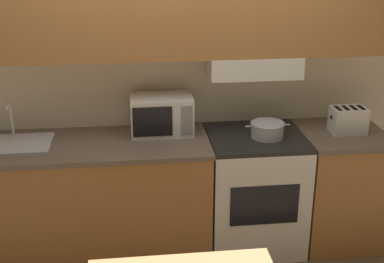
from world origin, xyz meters
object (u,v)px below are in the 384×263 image
object	(u,v)px
stove_range	(254,190)
cooking_pot	(267,129)
toaster	(348,120)
sink_basin	(10,144)
microwave	(161,115)

from	to	relation	value
stove_range	cooking_pot	xyz separation A→B (m)	(0.07, -0.04, 0.51)
stove_range	toaster	bearing A→B (deg)	-1.33
stove_range	cooking_pot	world-z (taller)	cooking_pot
toaster	sink_basin	bearing A→B (deg)	179.62
microwave	sink_basin	size ratio (longest dim) A/B	0.80
sink_basin	toaster	bearing A→B (deg)	-0.38
cooking_pot	toaster	bearing A→B (deg)	2.15
stove_range	sink_basin	xyz separation A→B (m)	(-1.77, 0.00, 0.47)
toaster	cooking_pot	bearing A→B (deg)	-177.85
microwave	toaster	size ratio (longest dim) A/B	1.71
cooking_pot	sink_basin	xyz separation A→B (m)	(-1.85, 0.04, -0.04)
stove_range	toaster	distance (m)	0.89
cooking_pot	microwave	xyz separation A→B (m)	(-0.76, 0.19, 0.08)
microwave	sink_basin	bearing A→B (deg)	-172.20
cooking_pot	microwave	size ratio (longest dim) A/B	0.72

